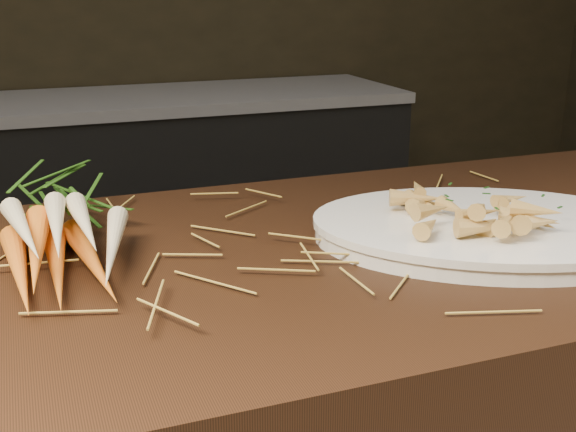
# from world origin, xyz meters

# --- Properties ---
(back_counter) EXTENTS (1.82, 0.62, 0.84)m
(back_counter) POSITION_xyz_m (0.30, 2.18, 0.42)
(back_counter) COLOR black
(back_counter) RESTS_ON ground
(straw_bedding) EXTENTS (1.40, 0.60, 0.02)m
(straw_bedding) POSITION_xyz_m (0.00, 0.30, 0.91)
(straw_bedding) COLOR olive
(straw_bedding) RESTS_ON main_counter
(root_veg_bunch) EXTENTS (0.18, 0.49, 0.09)m
(root_veg_bunch) POSITION_xyz_m (-0.21, 0.44, 0.94)
(root_veg_bunch) COLOR orange
(root_veg_bunch) RESTS_ON main_counter
(serving_platter) EXTENTS (0.58, 0.50, 0.03)m
(serving_platter) POSITION_xyz_m (0.37, 0.23, 0.91)
(serving_platter) COLOR white
(serving_platter) RESTS_ON main_counter
(roasted_veg_heap) EXTENTS (0.29, 0.26, 0.05)m
(roasted_veg_heap) POSITION_xyz_m (0.37, 0.23, 0.95)
(roasted_veg_heap) COLOR #BE9442
(roasted_veg_heap) RESTS_ON serving_platter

